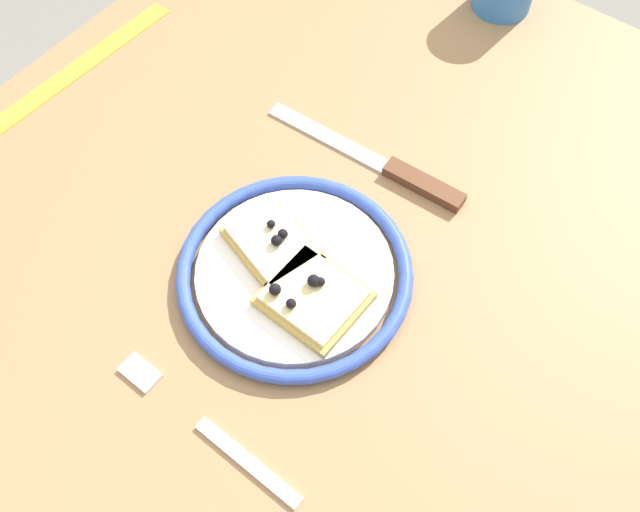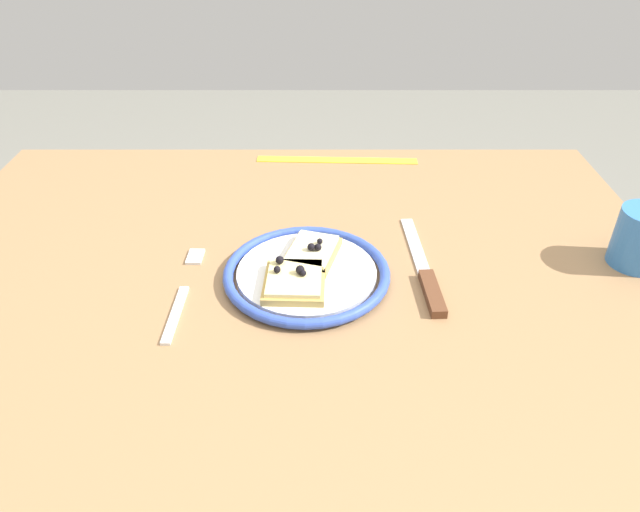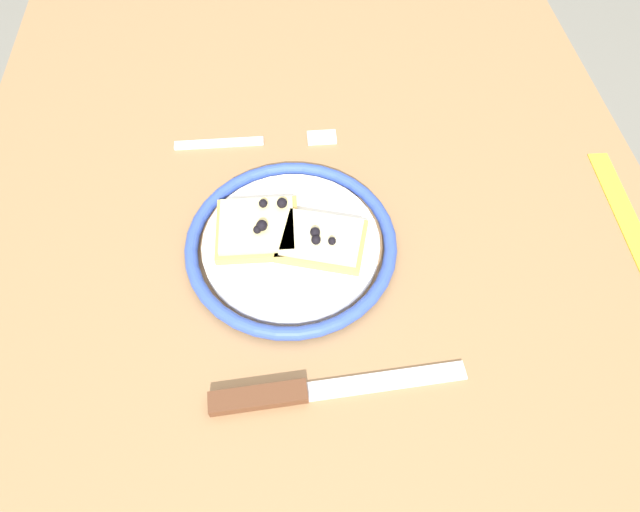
# 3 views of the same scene
# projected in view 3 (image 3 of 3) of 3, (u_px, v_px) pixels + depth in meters

# --- Properties ---
(ground_plane) EXTENTS (6.00, 6.00, 0.00)m
(ground_plane) POSITION_uv_depth(u_px,v_px,m) (317.00, 421.00, 1.22)
(ground_plane) COLOR slate
(dining_table) EXTENTS (1.10, 0.80, 0.74)m
(dining_table) POSITION_uv_depth(u_px,v_px,m) (314.00, 268.00, 0.67)
(dining_table) COLOR #936D47
(dining_table) RESTS_ON ground_plane
(plate) EXTENTS (0.23, 0.23, 0.02)m
(plate) POSITION_uv_depth(u_px,v_px,m) (291.00, 244.00, 0.58)
(plate) COLOR white
(plate) RESTS_ON dining_table
(pizza_slice_near) EXTENTS (0.09, 0.10, 0.03)m
(pizza_slice_near) POSITION_uv_depth(u_px,v_px,m) (322.00, 240.00, 0.57)
(pizza_slice_near) COLOR tan
(pizza_slice_near) RESTS_ON plate
(pizza_slice_far) EXTENTS (0.08, 0.09, 0.03)m
(pizza_slice_far) POSITION_uv_depth(u_px,v_px,m) (258.00, 227.00, 0.58)
(pizza_slice_far) COLOR tan
(pizza_slice_far) RESTS_ON plate
(knife) EXTENTS (0.03, 0.24, 0.01)m
(knife) POSITION_uv_depth(u_px,v_px,m) (294.00, 393.00, 0.49)
(knife) COLOR silver
(knife) RESTS_ON dining_table
(fork) EXTENTS (0.02, 0.20, 0.00)m
(fork) POSITION_uv_depth(u_px,v_px,m) (258.00, 141.00, 0.67)
(fork) COLOR silver
(fork) RESTS_ON dining_table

